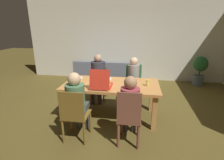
{
  "coord_description": "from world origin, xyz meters",
  "views": [
    {
      "loc": [
        0.54,
        -3.4,
        1.94
      ],
      "look_at": [
        0.0,
        0.1,
        0.8
      ],
      "focal_mm": 28.04,
      "sensor_mm": 36.0,
      "label": 1
    }
  ],
  "objects_px": {
    "person_1": "(77,100)",
    "person_2": "(130,103)",
    "chair_2": "(129,118)",
    "potted_plant": "(200,68)",
    "dining_table": "(111,88)",
    "plate_0": "(78,78)",
    "drinking_glass_0": "(147,83)",
    "couch": "(105,76)",
    "chair_0": "(99,81)",
    "drinking_glass_2": "(80,85)",
    "drinking_glass_1": "(75,79)",
    "chair_3": "(133,81)",
    "person_3": "(133,77)",
    "person_0": "(98,74)",
    "pizza_box_0": "(102,84)",
    "plate_1": "(107,78)",
    "chair_1": "(74,114)"
  },
  "relations": [
    {
      "from": "person_0",
      "to": "couch",
      "type": "relative_size",
      "value": 0.64
    },
    {
      "from": "potted_plant",
      "to": "person_3",
      "type": "bearing_deg",
      "value": -142.03
    },
    {
      "from": "plate_0",
      "to": "chair_3",
      "type": "bearing_deg",
      "value": 29.21
    },
    {
      "from": "drinking_glass_2",
      "to": "plate_0",
      "type": "bearing_deg",
      "value": 113.71
    },
    {
      "from": "chair_1",
      "to": "chair_3",
      "type": "distance_m",
      "value": 2.12
    },
    {
      "from": "dining_table",
      "to": "person_1",
      "type": "distance_m",
      "value": 0.93
    },
    {
      "from": "person_2",
      "to": "person_3",
      "type": "height_order",
      "value": "person_2"
    },
    {
      "from": "chair_0",
      "to": "dining_table",
      "type": "bearing_deg",
      "value": -62.87
    },
    {
      "from": "pizza_box_0",
      "to": "drinking_glass_1",
      "type": "bearing_deg",
      "value": 157.14
    },
    {
      "from": "chair_3",
      "to": "person_2",
      "type": "bearing_deg",
      "value": -90.0
    },
    {
      "from": "person_1",
      "to": "person_2",
      "type": "height_order",
      "value": "person_1"
    },
    {
      "from": "dining_table",
      "to": "drinking_glass_0",
      "type": "xyz_separation_m",
      "value": [
        0.74,
        -0.03,
        0.16
      ]
    },
    {
      "from": "pizza_box_0",
      "to": "drinking_glass_1",
      "type": "distance_m",
      "value": 0.72
    },
    {
      "from": "chair_3",
      "to": "person_3",
      "type": "height_order",
      "value": "person_3"
    },
    {
      "from": "plate_1",
      "to": "dining_table",
      "type": "bearing_deg",
      "value": -63.02
    },
    {
      "from": "person_1",
      "to": "plate_0",
      "type": "bearing_deg",
      "value": 108.18
    },
    {
      "from": "chair_0",
      "to": "person_1",
      "type": "distance_m",
      "value": 1.73
    },
    {
      "from": "chair_3",
      "to": "plate_0",
      "type": "distance_m",
      "value": 1.45
    },
    {
      "from": "chair_0",
      "to": "plate_0",
      "type": "xyz_separation_m",
      "value": [
        -0.35,
        -0.65,
        0.27
      ]
    },
    {
      "from": "person_0",
      "to": "person_2",
      "type": "distance_m",
      "value": 1.79
    },
    {
      "from": "drinking_glass_0",
      "to": "couch",
      "type": "xyz_separation_m",
      "value": [
        -1.27,
        2.09,
        -0.53
      ]
    },
    {
      "from": "plate_1",
      "to": "plate_0",
      "type": "bearing_deg",
      "value": -176.38
    },
    {
      "from": "dining_table",
      "to": "pizza_box_0",
      "type": "distance_m",
      "value": 0.31
    },
    {
      "from": "chair_0",
      "to": "person_0",
      "type": "height_order",
      "value": "person_0"
    },
    {
      "from": "chair_2",
      "to": "potted_plant",
      "type": "bearing_deg",
      "value": 58.09
    },
    {
      "from": "chair_2",
      "to": "person_3",
      "type": "relative_size",
      "value": 0.85
    },
    {
      "from": "chair_0",
      "to": "drinking_glass_2",
      "type": "distance_m",
      "value": 1.33
    },
    {
      "from": "person_1",
      "to": "drinking_glass_1",
      "type": "height_order",
      "value": "person_1"
    },
    {
      "from": "person_0",
      "to": "person_2",
      "type": "relative_size",
      "value": 1.03
    },
    {
      "from": "drinking_glass_1",
      "to": "potted_plant",
      "type": "relative_size",
      "value": 0.11
    },
    {
      "from": "chair_2",
      "to": "pizza_box_0",
      "type": "height_order",
      "value": "pizza_box_0"
    },
    {
      "from": "chair_0",
      "to": "pizza_box_0",
      "type": "distance_m",
      "value": 1.23
    },
    {
      "from": "chair_3",
      "to": "plate_0",
      "type": "relative_size",
      "value": 4.26
    },
    {
      "from": "plate_0",
      "to": "couch",
      "type": "distance_m",
      "value": 1.88
    },
    {
      "from": "plate_0",
      "to": "chair_2",
      "type": "bearing_deg",
      "value": -43.18
    },
    {
      "from": "drinking_glass_1",
      "to": "chair_3",
      "type": "bearing_deg",
      "value": 36.45
    },
    {
      "from": "person_2",
      "to": "chair_3",
      "type": "distance_m",
      "value": 1.74
    },
    {
      "from": "dining_table",
      "to": "plate_0",
      "type": "relative_size",
      "value": 8.94
    },
    {
      "from": "dining_table",
      "to": "person_3",
      "type": "bearing_deg",
      "value": 61.96
    },
    {
      "from": "drinking_glass_1",
      "to": "potted_plant",
      "type": "distance_m",
      "value": 4.1
    },
    {
      "from": "chair_0",
      "to": "drinking_glass_1",
      "type": "relative_size",
      "value": 8.19
    },
    {
      "from": "potted_plant",
      "to": "chair_2",
      "type": "bearing_deg",
      "value": -121.91
    },
    {
      "from": "drinking_glass_1",
      "to": "person_2",
      "type": "bearing_deg",
      "value": -33.04
    },
    {
      "from": "drinking_glass_1",
      "to": "drinking_glass_0",
      "type": "bearing_deg",
      "value": -2.81
    },
    {
      "from": "chair_0",
      "to": "couch",
      "type": "relative_size",
      "value": 0.45
    },
    {
      "from": "chair_0",
      "to": "person_2",
      "type": "xyz_separation_m",
      "value": [
        0.9,
        -1.68,
        0.2
      ]
    },
    {
      "from": "chair_1",
      "to": "person_1",
      "type": "xyz_separation_m",
      "value": [
        0.0,
        0.15,
        0.18
      ]
    },
    {
      "from": "dining_table",
      "to": "person_2",
      "type": "height_order",
      "value": "person_2"
    },
    {
      "from": "chair_0",
      "to": "person_1",
      "type": "xyz_separation_m",
      "value": [
        0.0,
        -1.72,
        0.22
      ]
    },
    {
      "from": "person_0",
      "to": "drinking_glass_1",
      "type": "bearing_deg",
      "value": -114.89
    }
  ]
}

